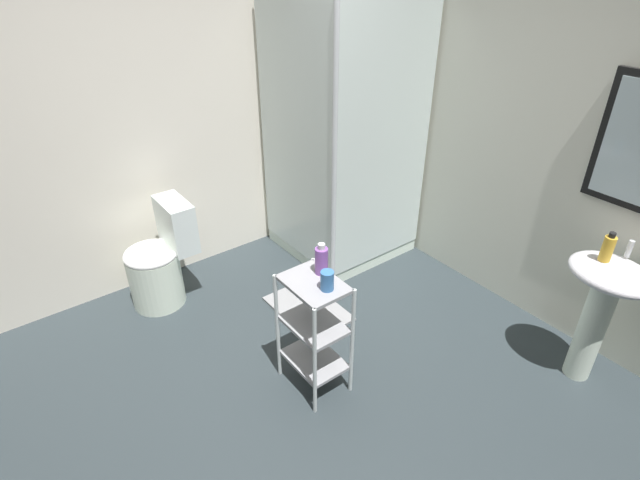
{
  "coord_description": "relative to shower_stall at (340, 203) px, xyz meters",
  "views": [
    {
      "loc": [
        1.54,
        -1.06,
        2.3
      ],
      "look_at": [
        -0.42,
        0.43,
        0.8
      ],
      "focal_mm": 27.91,
      "sensor_mm": 36.0,
      "label": 1
    }
  ],
  "objects": [
    {
      "name": "shower_stall",
      "position": [
        0.0,
        0.0,
        0.0
      ],
      "size": [
        0.92,
        0.92,
        2.0
      ],
      "color": "white",
      "rests_on": "ground_plane"
    },
    {
      "name": "sink_faucet",
      "position": [
        1.96,
        0.41,
        0.4
      ],
      "size": [
        0.03,
        0.03,
        0.1
      ],
      "primitive_type": "cylinder",
      "color": "silver",
      "rests_on": "pedestal_sink"
    },
    {
      "name": "storage_cart",
      "position": [
        1.03,
        -1.03,
        -0.03
      ],
      "size": [
        0.38,
        0.28,
        0.74
      ],
      "color": "silver",
      "rests_on": "ground_plane"
    },
    {
      "name": "hand_soap_bottle",
      "position": [
        1.9,
        0.28,
        0.42
      ],
      "size": [
        0.06,
        0.06,
        0.17
      ],
      "color": "gold",
      "rests_on": "pedestal_sink"
    },
    {
      "name": "bath_mat",
      "position": [
        0.46,
        -0.67,
        -0.45
      ],
      "size": [
        0.6,
        0.4,
        0.02
      ],
      "primitive_type": "cube",
      "color": "gray",
      "rests_on": "ground_plane"
    },
    {
      "name": "conditioner_bottle_purple",
      "position": [
        0.99,
        -0.95,
        0.36
      ],
      "size": [
        0.07,
        0.07,
        0.18
      ],
      "color": "#864FA8",
      "rests_on": "storage_cart"
    },
    {
      "name": "rinse_cup",
      "position": [
        1.12,
        -1.01,
        0.33
      ],
      "size": [
        0.07,
        0.07,
        0.11
      ],
      "primitive_type": "cylinder",
      "color": "#3870B2",
      "rests_on": "storage_cart"
    },
    {
      "name": "ground_plane",
      "position": [
        1.21,
        -1.23,
        -0.47
      ],
      "size": [
        4.2,
        4.2,
        0.02
      ],
      "primitive_type": "cube",
      "color": "#2D363A"
    },
    {
      "name": "toilet",
      "position": [
        -0.27,
        -1.42,
        -0.15
      ],
      "size": [
        0.37,
        0.49,
        0.76
      ],
      "color": "white",
      "rests_on": "ground_plane"
    },
    {
      "name": "wall_left",
      "position": [
        -0.64,
        -1.23,
        0.79
      ],
      "size": [
        0.1,
        4.2,
        2.5
      ],
      "primitive_type": "cube",
      "color": "white",
      "rests_on": "ground_plane"
    },
    {
      "name": "wall_back",
      "position": [
        1.21,
        0.62,
        0.79
      ],
      "size": [
        4.2,
        0.14,
        2.5
      ],
      "color": "white",
      "rests_on": "ground_plane"
    },
    {
      "name": "pedestal_sink",
      "position": [
        1.96,
        0.29,
        0.12
      ],
      "size": [
        0.46,
        0.37,
        0.81
      ],
      "color": "white",
      "rests_on": "ground_plane"
    }
  ]
}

